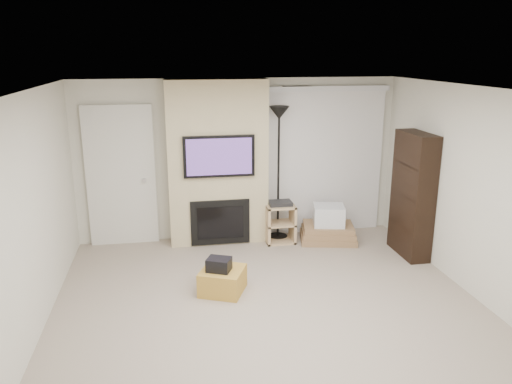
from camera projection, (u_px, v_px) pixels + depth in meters
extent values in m
cube|color=#A19180|center=(275.00, 320.00, 5.55)|extent=(5.00, 5.50, 0.00)
cube|color=white|center=(278.00, 92.00, 4.87)|extent=(5.00, 5.50, 0.00)
cube|color=beige|center=(239.00, 159.00, 7.82)|extent=(5.00, 0.00, 2.50)
cube|color=beige|center=(389.00, 375.00, 2.60)|extent=(5.00, 0.00, 2.50)
cube|color=beige|center=(22.00, 228.00, 4.79)|extent=(0.00, 5.50, 2.50)
cube|color=beige|center=(492.00, 201.00, 5.63)|extent=(0.00, 5.50, 2.50)
cube|color=silver|center=(297.00, 86.00, 5.70)|extent=(0.35, 0.18, 0.01)
cube|color=#BB8D34|center=(223.00, 281.00, 6.17)|extent=(0.66, 0.66, 0.30)
cube|color=black|center=(219.00, 264.00, 6.08)|extent=(0.34, 0.31, 0.16)
cube|color=#CCBA8C|center=(218.00, 163.00, 7.57)|extent=(1.50, 0.40, 2.50)
cube|color=black|center=(219.00, 156.00, 7.31)|extent=(1.05, 0.06, 0.62)
cube|color=#3D2656|center=(219.00, 157.00, 7.27)|extent=(0.96, 0.00, 0.54)
cube|color=black|center=(220.00, 222.00, 7.61)|extent=(0.90, 0.04, 0.70)
cube|color=black|center=(220.00, 223.00, 7.59)|extent=(0.70, 0.02, 0.50)
cube|color=silver|center=(121.00, 176.00, 7.52)|extent=(1.02, 0.08, 2.14)
cube|color=beige|center=(121.00, 179.00, 7.54)|extent=(0.90, 0.05, 2.05)
cylinder|color=silver|center=(144.00, 180.00, 7.56)|extent=(0.07, 0.06, 0.07)
cube|color=silver|center=(328.00, 89.00, 7.70)|extent=(1.98, 0.10, 0.08)
cube|color=white|center=(325.00, 163.00, 8.03)|extent=(1.90, 0.03, 2.29)
cylinder|color=black|center=(278.00, 236.00, 8.01)|extent=(0.31, 0.31, 0.03)
cylinder|color=black|center=(278.00, 177.00, 7.75)|extent=(0.03, 0.03, 1.95)
cone|color=black|center=(279.00, 113.00, 7.47)|extent=(0.31, 0.31, 0.20)
cube|color=tan|center=(267.00, 224.00, 7.74)|extent=(0.04, 0.38, 0.60)
cube|color=tan|center=(293.00, 223.00, 7.81)|extent=(0.04, 0.38, 0.60)
cube|color=tan|center=(280.00, 240.00, 7.85)|extent=(0.45, 0.38, 0.03)
cube|color=tan|center=(280.00, 223.00, 7.77)|extent=(0.45, 0.38, 0.03)
cube|color=tan|center=(280.00, 206.00, 7.69)|extent=(0.45, 0.38, 0.03)
cube|color=black|center=(280.00, 203.00, 7.68)|extent=(0.35, 0.25, 0.06)
cube|color=#97724C|center=(328.00, 237.00, 7.89)|extent=(0.97, 0.81, 0.09)
cube|color=#97724C|center=(328.00, 232.00, 7.87)|extent=(0.92, 0.76, 0.08)
cube|color=#97724C|center=(328.00, 227.00, 7.84)|extent=(0.87, 0.71, 0.08)
cube|color=silver|center=(329.00, 215.00, 7.79)|extent=(0.55, 0.51, 0.31)
cube|color=black|center=(413.00, 195.00, 7.14)|extent=(0.30, 0.80, 1.80)
cube|color=black|center=(409.00, 225.00, 7.26)|extent=(0.26, 0.72, 0.02)
cube|color=black|center=(411.00, 195.00, 7.14)|extent=(0.26, 0.72, 0.02)
cube|color=black|center=(414.00, 164.00, 7.02)|extent=(0.26, 0.72, 0.02)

